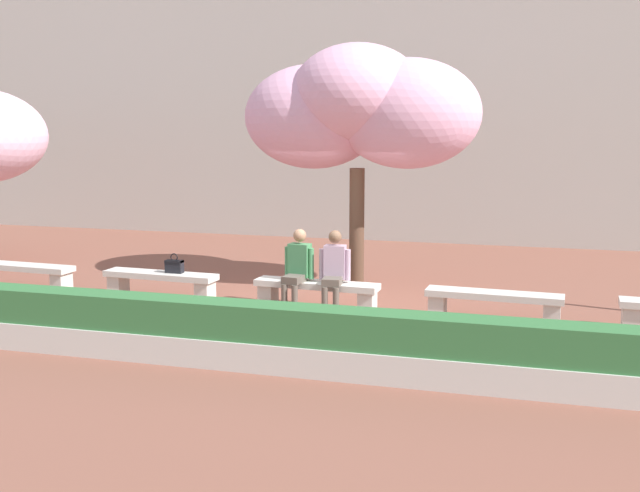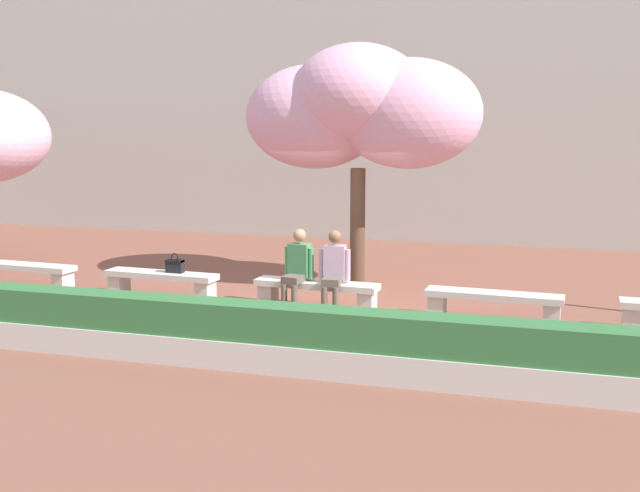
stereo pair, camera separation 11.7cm
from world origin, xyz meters
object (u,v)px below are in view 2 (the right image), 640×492
at_px(stone_bench_west_end, 24,271).
at_px(stone_bench_center, 316,290).
at_px(cherry_tree_main, 357,109).
at_px(handbag, 175,265).
at_px(stone_bench_near_west, 161,280).
at_px(stone_bench_near_east, 493,301).
at_px(person_seated_left, 297,266).
at_px(person_seated_right, 334,268).

height_order(stone_bench_west_end, stone_bench_center, same).
bearing_deg(stone_bench_west_end, cherry_tree_main, 18.02).
bearing_deg(handbag, cherry_tree_main, 34.13).
xyz_separation_m(stone_bench_west_end, stone_bench_near_west, (2.79, 0.00, 0.00)).
distance_m(stone_bench_west_end, stone_bench_near_east, 8.38).
height_order(stone_bench_center, person_seated_left, person_seated_left).
xyz_separation_m(stone_bench_center, cherry_tree_main, (0.19, 1.88, 2.91)).
xyz_separation_m(stone_bench_west_end, handbag, (3.05, 0.03, 0.27)).
xyz_separation_m(person_seated_right, handbag, (-2.84, 0.08, -0.12)).
bearing_deg(stone_bench_near_west, person_seated_left, -1.22).
xyz_separation_m(stone_bench_near_west, cherry_tree_main, (2.99, 1.88, 2.91)).
bearing_deg(stone_bench_center, handbag, 179.38).
distance_m(person_seated_right, handbag, 2.85).
bearing_deg(stone_bench_near_east, stone_bench_center, 180.00).
relative_size(stone_bench_near_west, handbag, 6.08).
xyz_separation_m(stone_bench_center, person_seated_right, (0.30, -0.05, 0.39)).
bearing_deg(stone_bench_near_west, stone_bench_near_east, 0.00).
relative_size(stone_bench_near_west, stone_bench_center, 1.00).
distance_m(stone_bench_west_end, person_seated_left, 5.30).
bearing_deg(stone_bench_west_end, person_seated_left, -0.58).
distance_m(stone_bench_near_east, person_seated_left, 3.13).
relative_size(handbag, cherry_tree_main, 0.08).
distance_m(stone_bench_center, stone_bench_near_east, 2.79).
relative_size(person_seated_right, handbag, 3.81).
bearing_deg(stone_bench_near_west, cherry_tree_main, 32.18).
bearing_deg(stone_bench_center, cherry_tree_main, 84.10).
bearing_deg(cherry_tree_main, stone_bench_near_east, -35.88).
distance_m(handbag, cherry_tree_main, 4.23).
height_order(stone_bench_center, stone_bench_near_east, same).
relative_size(stone_bench_center, person_seated_left, 1.60).
distance_m(stone_bench_near_west, person_seated_right, 3.12).
relative_size(stone_bench_near_east, person_seated_right, 1.60).
height_order(stone_bench_near_west, stone_bench_center, same).
bearing_deg(person_seated_left, person_seated_right, -0.03).
height_order(stone_bench_west_end, person_seated_right, person_seated_right).
height_order(stone_bench_near_west, cherry_tree_main, cherry_tree_main).
bearing_deg(stone_bench_center, stone_bench_west_end, 180.00).
bearing_deg(stone_bench_near_east, person_seated_left, -179.02).
distance_m(stone_bench_west_end, stone_bench_near_west, 2.79).
xyz_separation_m(stone_bench_near_west, stone_bench_near_east, (5.59, 0.00, 0.00)).
relative_size(stone_bench_west_end, cherry_tree_main, 0.47).
bearing_deg(cherry_tree_main, stone_bench_center, -95.90).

